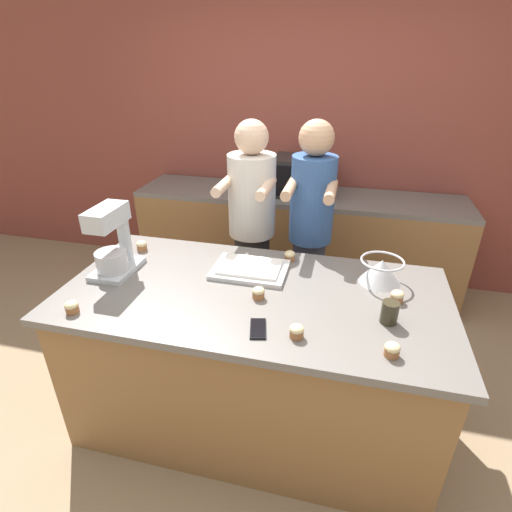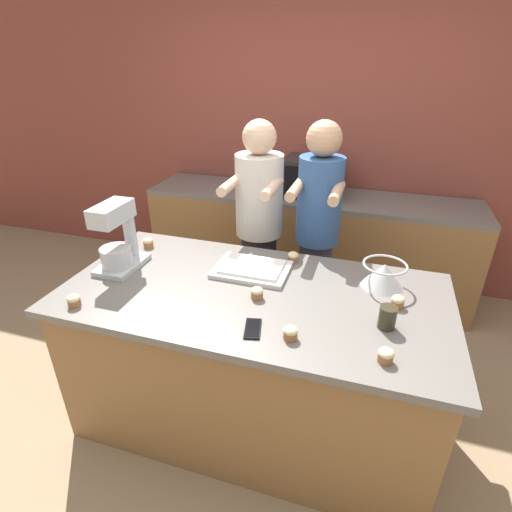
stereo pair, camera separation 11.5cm
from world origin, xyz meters
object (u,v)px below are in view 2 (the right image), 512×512
cell_phone (253,329)px  drinking_glass (387,317)px  person_left (259,233)px  stand_mixer (118,240)px  cupcake_1 (293,257)px  cupcake_3 (148,242)px  cupcake_5 (74,300)px  baking_tray (252,269)px  cupcake_4 (398,301)px  cupcake_2 (291,333)px  cupcake_0 (386,355)px  microwave_oven (314,177)px  mixing_bowl (384,274)px  person_right (317,237)px  cupcake_6 (257,293)px

cell_phone → drinking_glass: 0.60m
person_left → stand_mixer: person_left is taller
cupcake_1 → cupcake_3: same height
cell_phone → cupcake_1: size_ratio=2.45×
person_left → cupcake_5: bearing=-116.1°
baking_tray → cupcake_4: cupcake_4 is taller
stand_mixer → cupcake_2: (1.06, -0.33, -0.14)m
cupcake_0 → cupcake_3: same height
cupcake_1 → person_left: bearing=129.5°
cell_phone → cupcake_4: (0.61, 0.38, 0.03)m
microwave_oven → cupcake_5: size_ratio=7.55×
cupcake_4 → mixing_bowl: bearing=113.1°
person_right → stand_mixer: bearing=-142.2°
mixing_bowl → cell_phone: (-0.54, -0.56, -0.07)m
mixing_bowl → cupcake_2: 0.68m
cupcake_3 → mixing_bowl: bearing=-2.0°
microwave_oven → cupcake_6: 1.64m
cupcake_5 → cupcake_6: (0.83, 0.33, 0.00)m
person_right → microwave_oven: size_ratio=3.41×
baking_tray → cell_phone: bearing=-71.6°
mixing_bowl → cupcake_5: size_ratio=3.58×
cupcake_0 → cupcake_3: 1.59m
cupcake_2 → drinking_glass: bearing=27.9°
person_right → cupcake_4: person_right is taller
cupcake_2 → cupcake_0: bearing=-3.9°
cupcake_3 → cupcake_6: 0.90m
cupcake_2 → cupcake_4: same height
person_right → drinking_glass: bearing=-62.6°
cupcake_2 → cupcake_1: bearing=101.8°
cupcake_0 → cupcake_1: (-0.54, 0.72, 0.00)m
person_left → mixing_bowl: person_left is taller
person_left → cupcake_1: bearing=-50.5°
cupcake_6 → cupcake_4: bearing=11.0°
cupcake_0 → drinking_glass: bearing=90.4°
stand_mixer → drinking_glass: size_ratio=3.62×
mixing_bowl → drinking_glass: mixing_bowl is taller
cupcake_5 → person_left: bearing=63.9°
person_right → cupcake_3: person_right is taller
cupcake_2 → cupcake_5: bearing=-176.2°
person_left → drinking_glass: 1.25m
cupcake_2 → cupcake_3: size_ratio=1.00×
mixing_bowl → cupcake_2: (-0.36, -0.57, -0.04)m
cell_phone → cupcake_1: 0.69m
person_right → cupcake_2: size_ratio=25.73×
stand_mixer → cupcake_4: (1.50, 0.06, -0.14)m
cupcake_1 → baking_tray: bearing=-136.2°
mixing_bowl → cell_phone: bearing=-133.9°
person_right → mixing_bowl: (0.44, -0.53, 0.08)m
cupcake_1 → microwave_oven: bearing=94.7°
person_left → cupcake_5: person_left is taller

